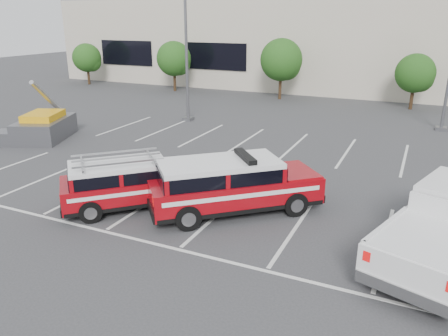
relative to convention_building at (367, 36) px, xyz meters
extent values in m
plane|color=#343437|center=(-0.18, -31.86, -4.72)|extent=(120.00, 120.00, 0.00)
cube|color=silver|center=(-0.18, -27.36, -4.71)|extent=(23.00, 15.00, 0.01)
cube|color=beige|center=(-0.18, 0.14, -0.72)|extent=(60.00, 15.00, 8.00)
cylinder|color=#3F2B19|center=(-25.18, -9.86, -3.96)|extent=(0.24, 0.24, 1.51)
sphere|color=#164A13|center=(-25.18, -9.86, -2.11)|extent=(2.77, 2.77, 2.77)
sphere|color=#164A13|center=(-24.78, -9.66, -2.53)|extent=(1.85, 1.85, 1.85)
cylinder|color=#3F2B19|center=(-15.18, -9.86, -3.88)|extent=(0.24, 0.24, 1.67)
sphere|color=#164A13|center=(-15.18, -9.86, -1.84)|extent=(3.07, 3.07, 3.07)
sphere|color=#164A13|center=(-14.78, -9.66, -2.30)|extent=(2.05, 2.05, 2.05)
cylinder|color=#3F2B19|center=(-5.18, -9.86, -3.80)|extent=(0.24, 0.24, 1.84)
sphere|color=#164A13|center=(-5.18, -9.86, -1.56)|extent=(3.37, 3.37, 3.37)
sphere|color=#164A13|center=(-4.78, -9.66, -2.07)|extent=(2.24, 2.24, 2.24)
cylinder|color=#3F2B19|center=(4.82, -9.86, -3.96)|extent=(0.24, 0.24, 1.51)
sphere|color=#164A13|center=(4.82, -9.86, -2.11)|extent=(2.77, 2.77, 2.77)
sphere|color=#164A13|center=(5.22, -9.66, -2.53)|extent=(1.85, 1.85, 1.85)
cube|color=#59595E|center=(-8.18, -19.86, -4.62)|extent=(0.60, 0.60, 0.20)
cylinder|color=#59595E|center=(-8.18, -19.86, 0.28)|extent=(0.18, 0.18, 10.00)
cube|color=#59595E|center=(6.82, -15.86, -4.62)|extent=(0.60, 0.60, 0.20)
cube|color=maroon|center=(0.20, -31.54, -3.92)|extent=(5.72, 5.39, 0.88)
cube|color=black|center=(-0.19, -31.89, -3.25)|extent=(4.35, 4.16, 0.46)
cube|color=silver|center=(-0.19, -31.89, -2.93)|extent=(4.26, 4.07, 0.17)
cube|color=black|center=(0.48, -31.29, -2.77)|extent=(1.25, 1.36, 0.16)
cube|color=maroon|center=(-3.20, -32.67, -4.00)|extent=(4.76, 4.70, 0.79)
cube|color=black|center=(-3.54, -33.00, -3.40)|extent=(3.57, 3.54, 0.41)
cube|color=silver|center=(-3.54, -33.00, -3.12)|extent=(3.50, 3.47, 0.15)
cube|color=#A5A5A8|center=(-3.54, -33.00, -2.85)|extent=(3.38, 3.35, 0.06)
cube|color=#59595E|center=(-13.10, -27.18, -4.16)|extent=(3.43, 4.22, 1.12)
cube|color=#E6A20D|center=(-13.10, -27.18, -3.45)|extent=(2.34, 2.67, 0.41)
cylinder|color=#A5A5A8|center=(-13.33, -26.62, -2.49)|extent=(1.33, 2.84, 2.18)
cube|color=#59595E|center=(-14.16, -28.91, -4.36)|extent=(1.39, 1.51, 0.71)
camera|label=1|loc=(5.72, -44.30, 1.66)|focal=35.00mm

